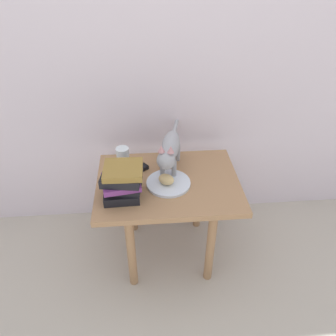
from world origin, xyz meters
name	(u,v)px	position (x,y,z in m)	size (l,w,h in m)	color
ground_plane	(168,250)	(0.00, 0.00, 0.00)	(6.00, 6.00, 0.00)	#B2A899
back_panel	(162,41)	(0.00, 0.39, 1.10)	(4.00, 0.04, 2.20)	silver
side_table	(168,193)	(0.00, 0.00, 0.44)	(0.72, 0.53, 0.52)	#9E724C
plate	(168,183)	(0.00, -0.03, 0.53)	(0.22, 0.22, 0.01)	silver
bread_roll	(166,179)	(-0.01, -0.04, 0.56)	(0.08, 0.06, 0.05)	#E0BC7A
cat	(170,149)	(0.02, 0.09, 0.66)	(0.15, 0.47, 0.23)	#99999E
book_stack	(122,181)	(-0.22, -0.10, 0.61)	(0.20, 0.19, 0.17)	black
candle_jar	(123,156)	(-0.23, 0.19, 0.56)	(0.07, 0.07, 0.08)	silver
tv_remote	(135,171)	(-0.16, 0.08, 0.53)	(0.15, 0.04, 0.02)	black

